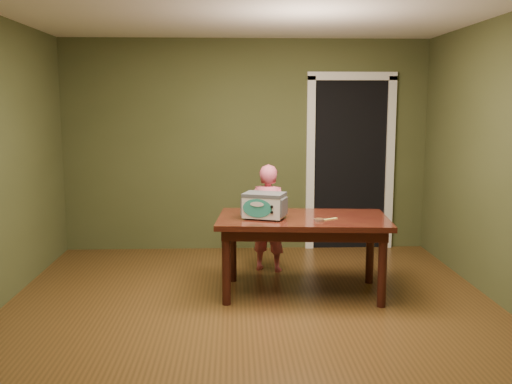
# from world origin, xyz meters

# --- Properties ---
(floor) EXTENTS (5.00, 5.00, 0.00)m
(floor) POSITION_xyz_m (0.00, 0.00, 0.00)
(floor) COLOR #583819
(floor) RESTS_ON ground
(room_shell) EXTENTS (4.52, 5.02, 2.61)m
(room_shell) POSITION_xyz_m (0.00, 0.00, 1.71)
(room_shell) COLOR #444A27
(room_shell) RESTS_ON ground
(doorway) EXTENTS (1.10, 0.66, 2.25)m
(doorway) POSITION_xyz_m (1.30, 2.78, 1.06)
(doorway) COLOR black
(doorway) RESTS_ON ground
(dining_table) EXTENTS (1.67, 1.03, 0.75)m
(dining_table) POSITION_xyz_m (0.50, 0.72, 0.65)
(dining_table) COLOR black
(dining_table) RESTS_ON floor
(toy_oven) EXTENTS (0.45, 0.37, 0.24)m
(toy_oven) POSITION_xyz_m (0.13, 0.67, 0.88)
(toy_oven) COLOR #4C4F54
(toy_oven) RESTS_ON dining_table
(baking_pan) EXTENTS (0.10, 0.10, 0.02)m
(baking_pan) POSITION_xyz_m (0.62, 0.53, 0.76)
(baking_pan) COLOR silver
(baking_pan) RESTS_ON dining_table
(spatula) EXTENTS (0.17, 0.11, 0.01)m
(spatula) POSITION_xyz_m (0.73, 0.59, 0.75)
(spatula) COLOR #F6F36B
(spatula) RESTS_ON dining_table
(child) EXTENTS (0.50, 0.41, 1.17)m
(child) POSITION_xyz_m (0.22, 1.50, 0.59)
(child) COLOR #EC617F
(child) RESTS_ON floor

